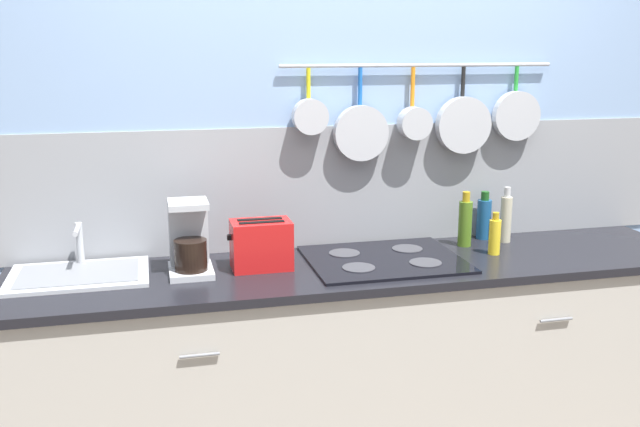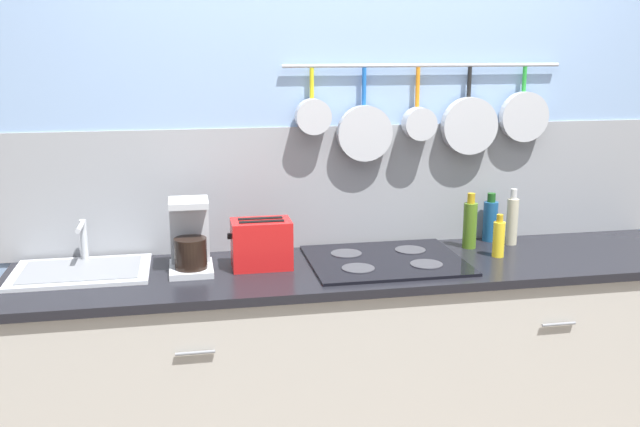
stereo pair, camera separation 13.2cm
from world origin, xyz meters
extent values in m
cube|color=#84A3CC|center=(0.00, 0.34, 1.30)|extent=(7.20, 0.06, 2.60)
cube|color=gray|center=(0.00, 0.34, 1.19)|extent=(7.20, 0.07, 0.53)
cylinder|color=#B7BABF|center=(0.32, 0.29, 1.70)|extent=(1.23, 0.02, 0.02)
cylinder|color=gold|center=(-0.17, 0.29, 1.63)|extent=(0.02, 0.02, 0.12)
cylinder|color=#B7BABF|center=(-0.17, 0.26, 1.50)|extent=(0.15, 0.06, 0.15)
cylinder|color=#1959B2|center=(0.05, 0.29, 1.62)|extent=(0.02, 0.02, 0.16)
cylinder|color=#B7BABF|center=(0.05, 0.26, 1.42)|extent=(0.24, 0.04, 0.24)
cylinder|color=orange|center=(0.29, 0.29, 1.61)|extent=(0.02, 0.02, 0.17)
cylinder|color=#B7BABF|center=(0.29, 0.25, 1.46)|extent=(0.14, 0.07, 0.14)
cylinder|color=black|center=(0.52, 0.29, 1.63)|extent=(0.02, 0.02, 0.13)
cylinder|color=#B7BABF|center=(0.52, 0.26, 1.44)|extent=(0.25, 0.05, 0.25)
cylinder|color=green|center=(0.78, 0.29, 1.64)|extent=(0.02, 0.02, 0.11)
cylinder|color=#B7BABF|center=(0.78, 0.27, 1.48)|extent=(0.22, 0.04, 0.22)
cube|color=#B7B2A8|center=(0.00, 0.00, 0.44)|extent=(2.80, 0.56, 0.89)
cylinder|color=slate|center=(-0.70, -0.29, 0.73)|extent=(0.14, 0.01, 0.01)
cylinder|color=slate|center=(0.70, -0.29, 0.73)|extent=(0.14, 0.01, 0.01)
cube|color=black|center=(0.00, 0.00, 0.90)|extent=(2.84, 0.60, 0.03)
cube|color=#B7BABF|center=(-1.12, 0.10, 0.93)|extent=(0.52, 0.37, 0.01)
cube|color=slate|center=(-1.12, 0.10, 0.94)|extent=(0.44, 0.29, 0.00)
cylinder|color=#B7BABF|center=(-1.12, 0.24, 1.01)|extent=(0.03, 0.03, 0.18)
cylinder|color=#B7BABF|center=(-1.12, 0.16, 1.09)|extent=(0.02, 0.15, 0.02)
cube|color=#B7BABF|center=(-0.70, 0.04, 0.93)|extent=(0.17, 0.21, 0.02)
cube|color=#B7BABF|center=(-0.70, 0.11, 1.06)|extent=(0.15, 0.08, 0.28)
cylinder|color=black|center=(-0.70, 0.01, 1.01)|extent=(0.13, 0.13, 0.12)
cube|color=#B7BABF|center=(-0.70, 0.06, 1.19)|extent=(0.15, 0.16, 0.02)
cube|color=red|center=(-0.42, 0.05, 1.02)|extent=(0.24, 0.15, 0.19)
cube|color=black|center=(-0.42, 0.02, 1.12)|extent=(0.18, 0.03, 0.00)
cube|color=black|center=(-0.42, 0.07, 1.12)|extent=(0.18, 0.03, 0.00)
cube|color=black|center=(-0.55, 0.05, 1.06)|extent=(0.02, 0.02, 0.02)
cube|color=black|center=(0.09, 0.03, 0.93)|extent=(0.62, 0.52, 0.01)
cylinder|color=#38383D|center=(-0.06, -0.08, 0.94)|extent=(0.13, 0.13, 0.00)
cylinder|color=#38383D|center=(0.23, -0.08, 0.94)|extent=(0.13, 0.13, 0.00)
cylinder|color=#38383D|center=(-0.06, 0.13, 0.94)|extent=(0.13, 0.13, 0.00)
cylinder|color=#38383D|center=(0.23, 0.13, 0.94)|extent=(0.13, 0.13, 0.00)
cylinder|color=#4C721E|center=(0.50, 0.16, 1.02)|extent=(0.06, 0.06, 0.20)
cylinder|color=#B28C19|center=(0.50, 0.16, 1.14)|extent=(0.03, 0.03, 0.04)
cylinder|color=yellow|center=(0.57, 0.01, 1.00)|extent=(0.05, 0.05, 0.15)
cylinder|color=#B28C19|center=(0.57, 0.01, 1.09)|extent=(0.03, 0.03, 0.03)
cylinder|color=navy|center=(0.64, 0.25, 1.01)|extent=(0.07, 0.07, 0.18)
cylinder|color=#194C19|center=(0.64, 0.25, 1.12)|extent=(0.04, 0.04, 0.04)
cylinder|color=#BFB799|center=(0.71, 0.18, 1.02)|extent=(0.05, 0.05, 0.21)
cylinder|color=beige|center=(0.71, 0.18, 1.15)|extent=(0.03, 0.03, 0.05)
camera|label=1|loc=(-0.84, -2.64, 1.79)|focal=40.00mm
camera|label=2|loc=(-0.71, -2.67, 1.79)|focal=40.00mm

